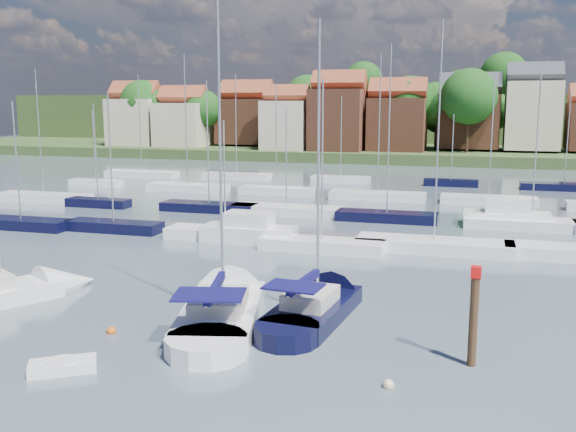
% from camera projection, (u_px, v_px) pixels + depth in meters
% --- Properties ---
extents(ground, '(260.00, 260.00, 0.00)m').
position_uv_depth(ground, '(364.00, 205.00, 65.54)').
color(ground, '#44515C').
rests_on(ground, ground).
extents(sailboat_left, '(7.46, 10.26, 14.02)m').
position_uv_depth(sailboat_left, '(14.00, 293.00, 33.96)').
color(sailboat_left, white).
rests_on(sailboat_left, ground).
extents(sailboat_centre, '(6.52, 13.58, 17.76)m').
position_uv_depth(sailboat_centre, '(227.00, 303.00, 32.25)').
color(sailboat_centre, white).
rests_on(sailboat_centre, ground).
extents(sailboat_navy, '(3.94, 11.22, 15.26)m').
position_uv_depth(sailboat_navy, '(322.00, 304.00, 32.14)').
color(sailboat_navy, black).
rests_on(sailboat_navy, ground).
extents(tender, '(2.76, 2.35, 0.55)m').
position_uv_depth(tender, '(63.00, 366.00, 24.91)').
color(tender, white).
rests_on(tender, ground).
extents(timber_piling, '(0.40, 0.40, 6.31)m').
position_uv_depth(timber_piling, '(472.00, 341.00, 25.32)').
color(timber_piling, '#4C331E').
rests_on(timber_piling, ground).
extents(buoy_c, '(0.43, 0.43, 0.43)m').
position_uv_depth(buoy_c, '(111.00, 333.00, 29.05)').
color(buoy_c, '#D85914').
rests_on(buoy_c, ground).
extents(buoy_d, '(0.50, 0.50, 0.50)m').
position_uv_depth(buoy_d, '(182.00, 360.00, 26.05)').
color(buoy_d, beige).
rests_on(buoy_d, ground).
extents(buoy_e, '(0.52, 0.52, 0.52)m').
position_uv_depth(buoy_e, '(340.00, 304.00, 33.29)').
color(buoy_e, '#D85914').
rests_on(buoy_e, ground).
extents(buoy_f, '(0.43, 0.43, 0.43)m').
position_uv_depth(buoy_f, '(388.00, 388.00, 23.53)').
color(buoy_f, beige).
rests_on(buoy_f, ground).
extents(marina_field, '(79.62, 41.41, 15.93)m').
position_uv_depth(marina_field, '(376.00, 209.00, 60.35)').
color(marina_field, white).
rests_on(marina_field, ground).
extents(far_shore_town, '(212.46, 90.00, 22.27)m').
position_uv_depth(far_shore_town, '(441.00, 127.00, 151.63)').
color(far_shore_town, '#3A4D26').
rests_on(far_shore_town, ground).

